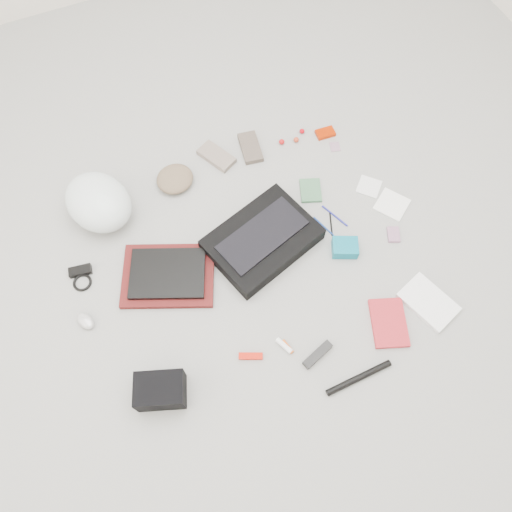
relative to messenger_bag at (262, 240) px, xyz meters
name	(u,v)px	position (x,y,z in m)	size (l,w,h in m)	color
ground_plane	(256,261)	(-0.06, -0.07, -0.04)	(4.00, 4.00, 0.00)	gray
messenger_bag	(262,240)	(0.00, 0.00, 0.00)	(0.47, 0.33, 0.08)	black
bag_flap	(262,235)	(0.00, 0.00, 0.04)	(0.40, 0.18, 0.01)	black
laptop_sleeve	(168,276)	(-0.45, 0.02, -0.03)	(0.40, 0.30, 0.03)	#551413
laptop	(167,273)	(-0.45, 0.02, 0.00)	(0.33, 0.24, 0.02)	black
bike_helmet	(98,202)	(-0.62, 0.45, 0.06)	(0.27, 0.34, 0.20)	white
beanie	(175,179)	(-0.25, 0.48, -0.01)	(0.18, 0.17, 0.06)	brown
mitten_left	(216,156)	(-0.01, 0.53, -0.03)	(0.09, 0.19, 0.03)	gray
mitten_right	(250,148)	(0.17, 0.51, -0.03)	(0.09, 0.18, 0.03)	brown
power_brick	(80,271)	(-0.80, 0.20, -0.03)	(0.10, 0.04, 0.03)	black
cable_coil	(82,283)	(-0.80, 0.14, -0.03)	(0.08, 0.08, 0.01)	black
mouse	(86,321)	(-0.84, -0.04, -0.02)	(0.06, 0.09, 0.03)	#AEAEAE
camera_bag	(160,391)	(-0.64, -0.45, 0.02)	(0.19, 0.13, 0.12)	black
multitool	(251,356)	(-0.26, -0.46, -0.03)	(0.10, 0.03, 0.02)	#B80F00
toiletry_tube_white	(284,346)	(-0.11, -0.48, -0.03)	(0.02, 0.02, 0.08)	white
toiletry_tube_orange	(287,347)	(-0.10, -0.48, -0.03)	(0.02, 0.02, 0.06)	#D25816
u_lock	(318,355)	(0.00, -0.57, -0.02)	(0.14, 0.04, 0.03)	black
bike_pump	(359,378)	(0.10, -0.72, -0.03)	(0.03, 0.03, 0.29)	black
book_red	(389,323)	(0.33, -0.57, -0.03)	(0.14, 0.21, 0.02)	red
book_white	(428,302)	(0.54, -0.55, -0.03)	(0.16, 0.23, 0.02)	white
notepad	(311,190)	(0.33, 0.17, -0.03)	(0.10, 0.13, 0.02)	#3A6746
pen_blue	(324,226)	(0.30, -0.04, -0.04)	(0.01, 0.01, 0.13)	navy
pen_black	(331,224)	(0.34, -0.04, -0.04)	(0.01, 0.01, 0.13)	black
pen_navy	(335,216)	(0.37, -0.01, -0.03)	(0.01, 0.01, 0.16)	navy
accordion_wallet	(345,248)	(0.33, -0.18, -0.01)	(0.11, 0.09, 0.06)	#08718D
card_deck	(393,235)	(0.57, -0.21, -0.03)	(0.05, 0.08, 0.01)	#A36F90
napkin_top	(369,187)	(0.60, 0.07, -0.04)	(0.11, 0.11, 0.01)	silver
napkin_bottom	(392,204)	(0.65, -0.06, -0.04)	(0.14, 0.14, 0.01)	white
lollipop_a	(282,142)	(0.33, 0.48, -0.03)	(0.03, 0.03, 0.03)	#B50F11
lollipop_b	(296,140)	(0.40, 0.46, -0.03)	(0.03, 0.03, 0.03)	#AB351C
lollipop_c	(302,131)	(0.45, 0.50, -0.03)	(0.03, 0.03, 0.03)	#B4010C
altoids_tin	(325,133)	(0.55, 0.45, -0.03)	(0.09, 0.06, 0.02)	#AC2300
stamp_sheet	(335,147)	(0.56, 0.35, -0.04)	(0.05, 0.06, 0.00)	#A07690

